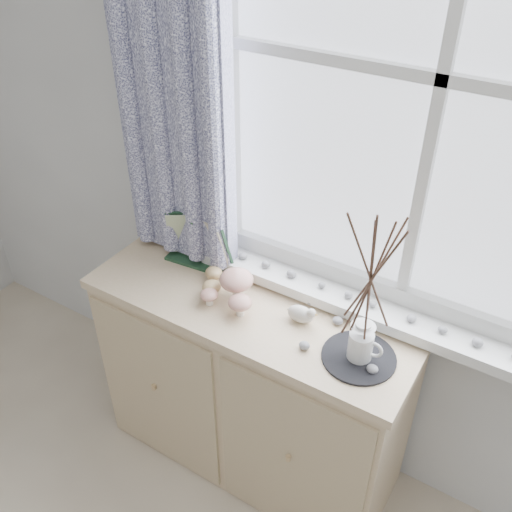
# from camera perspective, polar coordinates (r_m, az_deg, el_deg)

# --- Properties ---
(sideboard) EXTENTS (1.20, 0.45, 0.85)m
(sideboard) POSITION_cam_1_polar(r_m,az_deg,el_deg) (2.28, -0.48, -12.86)
(sideboard) COLOR beige
(sideboard) RESTS_ON ground
(botanical_book) EXTENTS (0.32, 0.16, 0.22)m
(botanical_book) POSITION_cam_1_polar(r_m,az_deg,el_deg) (2.09, -6.11, 1.34)
(botanical_book) COLOR #1C3B25
(botanical_book) RESTS_ON sideboard
(toadstool_cluster) EXTENTS (0.19, 0.17, 0.11)m
(toadstool_cluster) POSITION_cam_1_polar(r_m,az_deg,el_deg) (1.95, -2.19, -3.12)
(toadstool_cluster) COLOR white
(toadstool_cluster) RESTS_ON sideboard
(wooden_eggs) EXTENTS (0.10, 0.12, 0.08)m
(wooden_eggs) POSITION_cam_1_polar(r_m,az_deg,el_deg) (2.04, -4.35, -2.38)
(wooden_eggs) COLOR tan
(wooden_eggs) RESTS_ON sideboard
(songbird_figurine) EXTENTS (0.13, 0.06, 0.06)m
(songbird_figurine) POSITION_cam_1_polar(r_m,az_deg,el_deg) (1.90, 4.48, -5.72)
(songbird_figurine) COLOR silver
(songbird_figurine) RESTS_ON sideboard
(crocheted_doily) EXTENTS (0.23, 0.23, 0.01)m
(crocheted_doily) POSITION_cam_1_polar(r_m,az_deg,el_deg) (1.82, 10.23, -9.93)
(crocheted_doily) COLOR black
(crocheted_doily) RESTS_ON sideboard
(twig_pitcher) EXTENTS (0.21, 0.21, 0.58)m
(twig_pitcher) POSITION_cam_1_polar(r_m,az_deg,el_deg) (1.60, 11.47, -1.66)
(twig_pitcher) COLOR silver
(twig_pitcher) RESTS_ON crocheted_doily
(sideboard_pebbles) EXTENTS (0.34, 0.23, 0.03)m
(sideboard_pebbles) POSITION_cam_1_polar(r_m,az_deg,el_deg) (1.87, 7.46, -7.65)
(sideboard_pebbles) COLOR #98989A
(sideboard_pebbles) RESTS_ON sideboard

